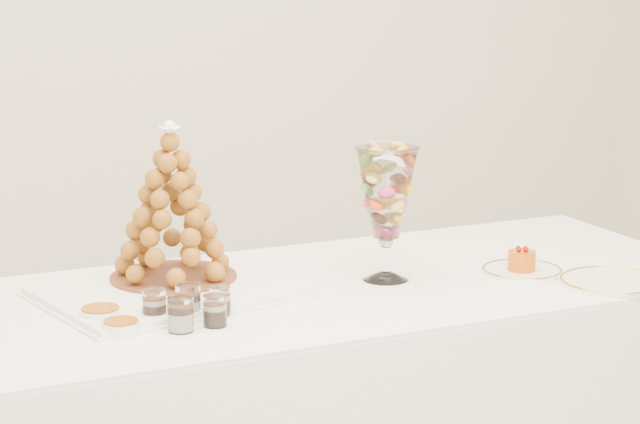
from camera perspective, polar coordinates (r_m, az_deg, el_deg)
name	(u,v)px	position (r m, az deg, el deg)	size (l,w,h in m)	color
lace_tray	(170,292)	(2.99, -6.89, -3.64)	(0.57, 0.42, 0.02)	white
macaron_vase	(387,194)	(3.06, 3.06, 0.82)	(0.15, 0.15, 0.33)	white
cake_plate	(522,271)	(3.21, 9.22, -2.68)	(0.21, 0.21, 0.01)	white
spare_plate	(612,282)	(3.14, 13.19, -3.14)	(0.26, 0.26, 0.01)	white
verrine_a	(154,305)	(2.79, -7.58, -4.25)	(0.05, 0.05, 0.07)	white
verrine_b	(188,301)	(2.80, -6.04, -4.09)	(0.06, 0.06, 0.08)	white
verrine_c	(220,301)	(2.82, -4.59, -4.07)	(0.05, 0.05, 0.07)	white
verrine_d	(181,314)	(2.71, -6.39, -4.67)	(0.06, 0.06, 0.08)	white
verrine_e	(215,311)	(2.74, -4.83, -4.51)	(0.05, 0.05, 0.07)	white
ramekin_back	(100,315)	(2.81, -10.00, -4.67)	(0.09, 0.09, 0.03)	white
ramekin_front	(121,328)	(2.72, -9.08, -5.25)	(0.08, 0.08, 0.03)	white
croquembouche	(172,203)	(3.03, -6.80, 0.43)	(0.31, 0.31, 0.39)	brown
mousse_cake	(522,260)	(3.19, 9.21, -2.19)	(0.07, 0.07, 0.06)	#C25109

